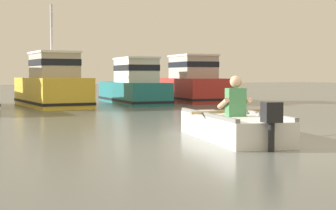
{
  "coord_description": "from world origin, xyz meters",
  "views": [
    {
      "loc": [
        -5.45,
        -6.67,
        1.2
      ],
      "look_at": [
        0.24,
        3.22,
        0.55
      ],
      "focal_mm": 56.39,
      "sensor_mm": 36.0,
      "label": 1
    }
  ],
  "objects_px": {
    "rowboat_with_person": "(231,126)",
    "moored_boat_red": "(190,84)",
    "moored_boat_yellow": "(52,86)",
    "moored_boat_teal": "(133,86)"
  },
  "relations": [
    {
      "from": "rowboat_with_person",
      "to": "moored_boat_red",
      "type": "relative_size",
      "value": 0.63
    },
    {
      "from": "rowboat_with_person",
      "to": "moored_boat_yellow",
      "type": "xyz_separation_m",
      "value": [
        0.22,
        11.59,
        0.54
      ]
    },
    {
      "from": "moored_boat_teal",
      "to": "moored_boat_red",
      "type": "xyz_separation_m",
      "value": [
        2.96,
        0.21,
        0.07
      ]
    },
    {
      "from": "moored_boat_yellow",
      "to": "moored_boat_red",
      "type": "relative_size",
      "value": 0.86
    },
    {
      "from": "moored_boat_teal",
      "to": "rowboat_with_person",
      "type": "bearing_deg",
      "value": -107.96
    },
    {
      "from": "rowboat_with_person",
      "to": "moored_boat_red",
      "type": "bearing_deg",
      "value": 60.85
    },
    {
      "from": "moored_boat_yellow",
      "to": "moored_boat_teal",
      "type": "height_order",
      "value": "moored_boat_yellow"
    },
    {
      "from": "moored_boat_yellow",
      "to": "moored_boat_red",
      "type": "height_order",
      "value": "moored_boat_yellow"
    },
    {
      "from": "rowboat_with_person",
      "to": "moored_boat_teal",
      "type": "xyz_separation_m",
      "value": [
        3.94,
        12.17,
        0.47
      ]
    },
    {
      "from": "moored_boat_yellow",
      "to": "moored_boat_teal",
      "type": "bearing_deg",
      "value": 8.82
    }
  ]
}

